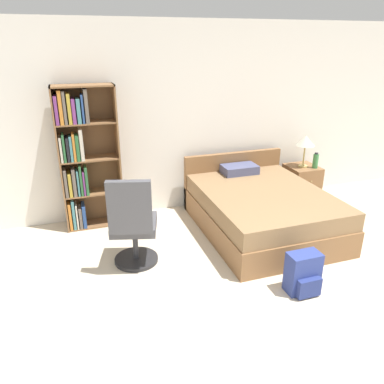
% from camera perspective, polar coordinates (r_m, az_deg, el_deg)
% --- Properties ---
extents(ground_plane, '(14.00, 14.00, 0.00)m').
position_cam_1_polar(ground_plane, '(3.42, 21.04, -22.57)').
color(ground_plane, beige).
extents(wall_back, '(9.00, 0.06, 2.60)m').
position_cam_1_polar(wall_back, '(5.40, 1.22, 11.11)').
color(wall_back, white).
rests_on(wall_back, ground_plane).
extents(bookshelf, '(0.75, 0.30, 1.84)m').
position_cam_1_polar(bookshelf, '(4.95, -16.51, 5.11)').
color(bookshelf, brown).
rests_on(bookshelf, ground_plane).
extents(bed, '(1.51, 1.96, 0.81)m').
position_cam_1_polar(bed, '(4.98, 10.34, -2.49)').
color(bed, brown).
rests_on(bed, ground_plane).
extents(office_chair, '(0.59, 0.66, 1.07)m').
position_cam_1_polar(office_chair, '(4.04, -8.97, -5.12)').
color(office_chair, '#232326').
rests_on(office_chair, ground_plane).
extents(nightstand, '(0.45, 0.49, 0.54)m').
position_cam_1_polar(nightstand, '(6.07, 16.30, 1.35)').
color(nightstand, brown).
rests_on(nightstand, ground_plane).
extents(table_lamp, '(0.28, 0.28, 0.48)m').
position_cam_1_polar(table_lamp, '(5.87, 16.92, 7.34)').
color(table_lamp, tan).
rests_on(table_lamp, nightstand).
extents(water_bottle, '(0.08, 0.08, 0.24)m').
position_cam_1_polar(water_bottle, '(5.94, 18.31, 4.55)').
color(water_bottle, '#3F8C4C').
rests_on(water_bottle, nightstand).
extents(backpack_blue, '(0.32, 0.25, 0.42)m').
position_cam_1_polar(backpack_blue, '(3.91, 16.61, -11.87)').
color(backpack_blue, navy).
rests_on(backpack_blue, ground_plane).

